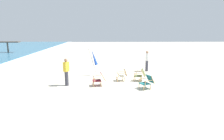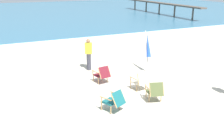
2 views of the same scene
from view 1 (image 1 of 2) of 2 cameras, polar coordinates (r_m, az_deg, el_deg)
ground_plane at (r=13.46m, az=2.18°, el=-2.62°), size 80.00×80.00×0.00m
beach_chair_back_right at (r=12.95m, az=3.01°, el=-1.23°), size 0.65×0.73×0.82m
beach_chair_back_left at (r=13.03m, az=8.12°, el=-1.27°), size 0.76×0.86×0.80m
beach_chair_front_right at (r=11.83m, az=-3.55°, el=-2.51°), size 0.69×0.84×0.79m
beach_chair_far_center at (r=11.38m, az=10.02°, el=-3.23°), size 0.84×0.93×0.78m
umbrella_furled_blue at (r=14.29m, az=-5.18°, el=3.62°), size 0.32×0.73×2.04m
person_near_chairs at (r=12.05m, az=-12.92°, el=-0.49°), size 0.39×0.33×1.63m
person_by_waterline at (r=16.11m, az=9.95°, el=2.62°), size 0.39×0.31×1.63m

